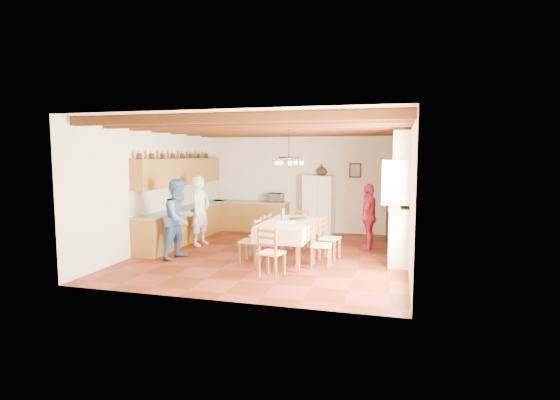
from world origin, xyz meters
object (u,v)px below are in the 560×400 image
(refrigerator, at_px, (320,204))
(chair_left_far, at_px, (260,234))
(hutch, at_px, (397,203))
(chair_right_far, at_px, (330,237))
(person_woman_blue, at_px, (179,219))
(dining_table, at_px, (289,225))
(chair_end_near, at_px, (272,252))
(chair_right_near, at_px, (321,244))
(person_woman_red, at_px, (369,216))
(microwave, at_px, (275,197))
(person_man, at_px, (200,211))
(chair_left_near, at_px, (250,240))
(chair_end_far, at_px, (299,229))

(refrigerator, distance_m, chair_left_far, 3.25)
(hutch, height_order, chair_right_far, hutch)
(chair_right_far, distance_m, person_woman_blue, 3.37)
(dining_table, xyz_separation_m, chair_end_near, (-0.01, -1.31, -0.30))
(refrigerator, height_order, chair_right_near, refrigerator)
(dining_table, bearing_deg, person_woman_blue, -170.27)
(person_woman_red, xyz_separation_m, microwave, (-2.86, 1.70, 0.23))
(person_man, relative_size, person_woman_blue, 1.00)
(chair_left_far, bearing_deg, person_man, -101.72)
(chair_left_near, height_order, person_man, person_man)
(chair_left_near, xyz_separation_m, chair_end_far, (0.71, 1.62, 0.00))
(chair_right_near, xyz_separation_m, person_woman_blue, (-3.19, -0.04, 0.41))
(chair_end_near, height_order, chair_end_far, same)
(dining_table, xyz_separation_m, person_man, (-2.57, 1.01, 0.11))
(chair_right_far, bearing_deg, chair_left_far, 101.70)
(hutch, xyz_separation_m, dining_table, (-2.26, -2.53, -0.27))
(chair_right_near, bearing_deg, hutch, -30.28)
(person_woman_red, bearing_deg, hutch, 153.67)
(chair_left_near, bearing_deg, chair_left_far, -176.49)
(person_woman_red, bearing_deg, person_woman_blue, -51.72)
(refrigerator, bearing_deg, hutch, -18.12)
(chair_right_far, bearing_deg, microwave, 46.11)
(hutch, distance_m, microwave, 3.61)
(dining_table, height_order, chair_right_near, chair_right_near)
(chair_left_far, bearing_deg, microwave, -163.03)
(chair_right_near, height_order, chair_end_near, same)
(hutch, xyz_separation_m, chair_right_near, (-1.48, -2.90, -0.58))
(dining_table, xyz_separation_m, chair_left_near, (-0.76, -0.36, -0.30))
(refrigerator, bearing_deg, person_man, -131.09)
(dining_table, relative_size, chair_end_near, 2.07)
(refrigerator, relative_size, person_man, 0.95)
(microwave, bearing_deg, chair_right_far, -55.37)
(chair_end_near, bearing_deg, chair_left_near, -38.57)
(chair_end_near, distance_m, person_man, 3.48)
(chair_left_near, height_order, person_woman_blue, person_woman_blue)
(dining_table, distance_m, chair_left_far, 0.91)
(refrigerator, relative_size, hutch, 0.80)
(refrigerator, xyz_separation_m, person_woman_red, (1.54, -1.83, -0.04))
(hutch, height_order, chair_left_near, hutch)
(chair_end_far, relative_size, person_woman_red, 0.60)
(dining_table, distance_m, chair_left_near, 0.89)
(chair_right_near, bearing_deg, person_man, 64.35)
(chair_left_near, distance_m, chair_right_near, 1.54)
(hutch, height_order, person_man, hutch)
(person_woman_blue, bearing_deg, chair_end_far, -40.89)
(person_man, height_order, microwave, person_man)
(dining_table, relative_size, person_woman_red, 1.24)
(refrigerator, relative_size, chair_end_far, 1.77)
(person_woman_blue, bearing_deg, chair_right_near, -75.55)
(chair_right_far, height_order, person_woman_blue, person_woman_blue)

